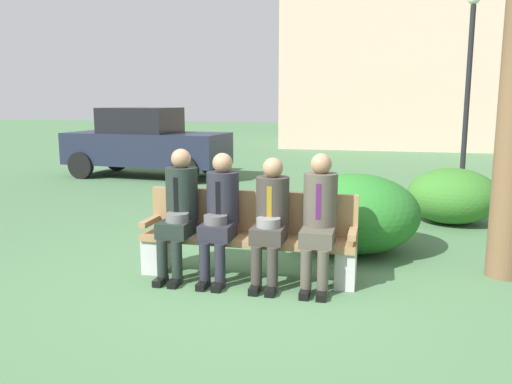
{
  "coord_description": "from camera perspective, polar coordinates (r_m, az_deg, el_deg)",
  "views": [
    {
      "loc": [
        1.17,
        -4.88,
        1.85
      ],
      "look_at": [
        -0.16,
        0.65,
        0.85
      ],
      "focal_mm": 36.71,
      "sensor_mm": 36.0,
      "label": 1
    }
  ],
  "objects": [
    {
      "name": "seated_man_rightmost",
      "position": [
        5.22,
        6.9,
        -2.34
      ],
      "size": [
        0.34,
        0.72,
        1.33
      ],
      "color": "#4C473D",
      "rests_on": "ground"
    },
    {
      "name": "parked_car_near",
      "position": [
        13.08,
        -11.92,
        5.29
      ],
      "size": [
        4.0,
        1.92,
        1.68
      ],
      "color": "#1E2338",
      "rests_on": "ground"
    },
    {
      "name": "building_backdrop",
      "position": [
        23.52,
        17.74,
        15.48
      ],
      "size": [
        11.32,
        7.26,
        8.57
      ],
      "color": "#CBAD95",
      "rests_on": "ground"
    },
    {
      "name": "seated_man_centerright",
      "position": [
        5.29,
        1.61,
        -2.44
      ],
      "size": [
        0.34,
        0.72,
        1.28
      ],
      "color": "#38332D",
      "rests_on": "ground"
    },
    {
      "name": "street_lamp",
      "position": [
        11.05,
        22.18,
        11.79
      ],
      "size": [
        0.24,
        0.24,
        3.86
      ],
      "color": "black",
      "rests_on": "ground"
    },
    {
      "name": "seated_man_centerleft",
      "position": [
        5.42,
        -3.91,
        -1.97
      ],
      "size": [
        0.34,
        0.72,
        1.31
      ],
      "color": "#23232D",
      "rests_on": "ground"
    },
    {
      "name": "ground_plane",
      "position": [
        5.35,
        0.07,
        -10.26
      ],
      "size": [
        80.0,
        80.0,
        0.0
      ],
      "primitive_type": "plane",
      "color": "#4A744A"
    },
    {
      "name": "shrub_far_lawn",
      "position": [
        7.12,
        11.31,
        -3.07
      ],
      "size": [
        0.86,
        0.79,
        0.54
      ],
      "primitive_type": "ellipsoid",
      "color": "#2E562D",
      "rests_on": "ground"
    },
    {
      "name": "park_bench",
      "position": [
        5.55,
        -0.83,
        -4.83
      ],
      "size": [
        2.26,
        0.44,
        0.9
      ],
      "color": "#99754C",
      "rests_on": "ground"
    },
    {
      "name": "shrub_mid_lawn",
      "position": [
        8.47,
        20.6,
        -0.4
      ],
      "size": [
        1.35,
        1.24,
        0.84
      ],
      "primitive_type": "ellipsoid",
      "color": "#367428",
      "rests_on": "ground"
    },
    {
      "name": "seated_man_leftmost",
      "position": [
        5.58,
        -8.38,
        -1.55
      ],
      "size": [
        0.34,
        0.72,
        1.35
      ],
      "color": "#1E2823",
      "rests_on": "ground"
    },
    {
      "name": "shrub_near_bench",
      "position": [
        6.54,
        10.78,
        -2.28
      ],
      "size": [
        1.55,
        1.42,
        0.97
      ],
      "primitive_type": "ellipsoid",
      "color": "#266E26",
      "rests_on": "ground"
    }
  ]
}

